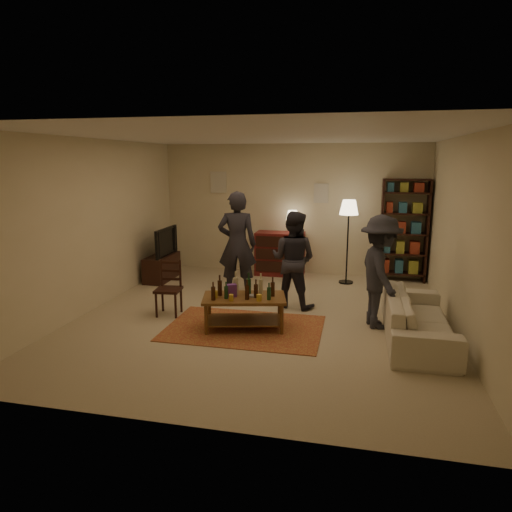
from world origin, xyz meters
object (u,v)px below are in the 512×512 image
(floor_lamp, at_px, (349,213))
(coffee_table, at_px, (244,301))
(tv_stand, at_px, (162,261))
(bookshelf, at_px, (404,229))
(person_right, at_px, (293,260))
(person_by_sofa, at_px, (380,272))
(dresser, at_px, (280,252))
(person_left, at_px, (237,244))
(sofa, at_px, (418,318))
(dining_chair, at_px, (169,286))

(floor_lamp, bearing_deg, coffee_table, -115.49)
(tv_stand, relative_size, bookshelf, 0.52)
(person_right, height_order, person_by_sofa, person_by_sofa)
(person_right, relative_size, person_by_sofa, 0.97)
(dresser, height_order, person_left, person_left)
(person_right, bearing_deg, coffee_table, 81.02)
(bookshelf, bearing_deg, person_right, -131.61)
(dresser, xyz_separation_m, person_left, (-0.49, -1.65, 0.45))
(tv_stand, height_order, floor_lamp, floor_lamp)
(dresser, height_order, person_right, person_right)
(floor_lamp, bearing_deg, dresser, 164.82)
(sofa, xyz_separation_m, person_left, (-2.88, 1.46, 0.62))
(coffee_table, bearing_deg, person_left, 107.99)
(floor_lamp, bearing_deg, sofa, -69.66)
(floor_lamp, bearing_deg, tv_stand, -171.54)
(tv_stand, distance_m, person_right, 3.06)
(bookshelf, distance_m, sofa, 3.26)
(tv_stand, relative_size, dresser, 0.78)
(person_left, xyz_separation_m, person_right, (1.05, -0.40, -0.14))
(coffee_table, bearing_deg, sofa, 2.48)
(dining_chair, height_order, person_by_sofa, person_by_sofa)
(sofa, height_order, person_left, person_left)
(dresser, height_order, bookshelf, bookshelf)
(person_left, distance_m, person_by_sofa, 2.61)
(bookshelf, bearing_deg, dining_chair, -141.85)
(floor_lamp, bearing_deg, person_by_sofa, -77.55)
(dresser, bearing_deg, tv_stand, -157.93)
(person_right, bearing_deg, bookshelf, -115.89)
(dining_chair, bearing_deg, sofa, -10.11)
(sofa, relative_size, person_left, 1.13)
(bookshelf, relative_size, person_right, 1.28)
(floor_lamp, xyz_separation_m, person_left, (-1.86, -1.28, -0.45))
(person_left, bearing_deg, coffee_table, 98.77)
(tv_stand, height_order, person_by_sofa, person_by_sofa)
(tv_stand, relative_size, floor_lamp, 0.65)
(tv_stand, height_order, bookshelf, bookshelf)
(dining_chair, distance_m, tv_stand, 2.17)
(dresser, relative_size, person_by_sofa, 0.84)
(coffee_table, bearing_deg, floor_lamp, 64.51)
(coffee_table, bearing_deg, bookshelf, 53.65)
(coffee_table, height_order, sofa, coffee_table)
(dining_chair, height_order, dresser, dresser)
(coffee_table, relative_size, person_left, 0.69)
(floor_lamp, relative_size, person_left, 0.88)
(tv_stand, bearing_deg, person_by_sofa, -23.42)
(coffee_table, distance_m, dining_chair, 1.34)
(dining_chair, height_order, floor_lamp, floor_lamp)
(dining_chair, distance_m, bookshelf, 4.74)
(sofa, xyz_separation_m, person_right, (-1.83, 1.06, 0.48))
(person_right, bearing_deg, dresser, -59.07)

